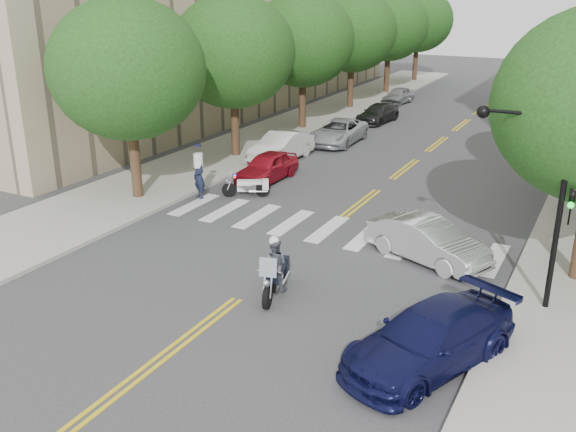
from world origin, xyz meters
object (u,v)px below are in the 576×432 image
Objects in this scene: motorcycle_parked at (250,186)px; convertible at (428,241)px; officer_standing at (199,177)px; motorcycle_police at (275,268)px; sedan_blue at (430,339)px.

motorcycle_parked is 0.44× the size of convertible.
officer_standing reaches higher than convertible.
motorcycle_police is 0.45× the size of sedan_blue.
officer_standing is 14.91m from sedan_blue.
motorcycle_police is 1.21× the size of motorcycle_parked.
convertible is at bearing -139.76° from motorcycle_parked.
officer_standing is (-1.82, -1.21, 0.50)m from motorcycle_parked.
sedan_blue is (12.50, -8.13, -0.23)m from officer_standing.
sedan_blue is (10.68, -9.34, 0.27)m from motorcycle_parked.
officer_standing is 10.85m from convertible.
motorcycle_parked is at bearing 162.48° from sedan_blue.
officer_standing is at bearing 101.76° from convertible.
convertible reaches higher than motorcycle_parked.
officer_standing reaches higher than sedan_blue.
officer_standing reaches higher than motorcycle_police.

